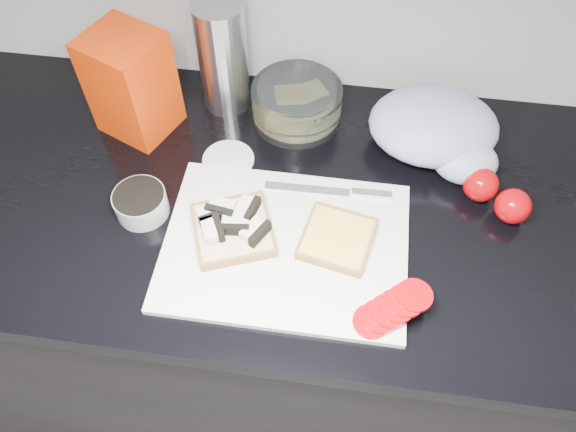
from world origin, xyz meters
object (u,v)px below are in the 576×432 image
object	(u,v)px
glass_bowl	(297,104)
steel_canister	(223,57)
cutting_board	(285,246)
bread_bag	(131,84)

from	to	relation	value
glass_bowl	steel_canister	world-z (taller)	steel_canister
cutting_board	bread_bag	world-z (taller)	bread_bag
bread_bag	steel_canister	bearing A→B (deg)	52.26
bread_bag	steel_canister	xyz separation A→B (m)	(0.15, 0.08, 0.01)
bread_bag	cutting_board	bearing A→B (deg)	-14.04
glass_bowl	steel_canister	bearing A→B (deg)	170.10
cutting_board	glass_bowl	size ratio (longest dim) A/B	2.31
cutting_board	glass_bowl	distance (m)	0.31
glass_bowl	steel_canister	xyz separation A→B (m)	(-0.14, 0.02, 0.07)
bread_bag	steel_canister	size ratio (longest dim) A/B	0.90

